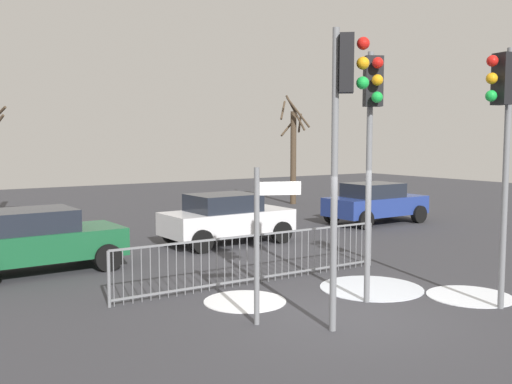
% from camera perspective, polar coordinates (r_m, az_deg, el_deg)
% --- Properties ---
extents(ground_plane, '(60.00, 60.00, 0.00)m').
position_cam_1_polar(ground_plane, '(10.66, 8.33, -11.71)').
color(ground_plane, '#38383D').
extents(traffic_light_rear_left, '(0.41, 0.52, 4.67)m').
position_cam_1_polar(traffic_light_rear_left, '(10.97, 11.20, 6.82)').
color(traffic_light_rear_left, slate).
rests_on(traffic_light_rear_left, ground).
extents(traffic_light_foreground_right, '(0.48, 0.46, 4.80)m').
position_cam_1_polar(traffic_light_foreground_right, '(9.33, 8.56, 7.72)').
color(traffic_light_foreground_right, slate).
rests_on(traffic_light_foreground_right, ground).
extents(traffic_light_mid_left, '(0.56, 0.35, 4.68)m').
position_cam_1_polar(traffic_light_mid_left, '(11.30, 22.75, 6.51)').
color(traffic_light_mid_left, slate).
rests_on(traffic_light_mid_left, ground).
extents(direction_sign_post, '(0.74, 0.34, 2.62)m').
position_cam_1_polar(direction_sign_post, '(9.71, 0.48, -4.33)').
color(direction_sign_post, slate).
rests_on(direction_sign_post, ground).
extents(pedestrian_guard_railing, '(6.58, 0.11, 1.07)m').
position_cam_1_polar(pedestrian_guard_railing, '(12.58, 0.18, -6.41)').
color(pedestrian_guard_railing, slate).
rests_on(pedestrian_guard_railing, ground).
extents(car_green_trailing, '(3.84, 1.99, 1.47)m').
position_cam_1_polar(car_green_trailing, '(14.51, -20.56, -4.32)').
color(car_green_trailing, '#195933').
rests_on(car_green_trailing, ground).
extents(car_blue_mid, '(3.82, 1.96, 1.47)m').
position_cam_1_polar(car_blue_mid, '(21.76, 11.48, -0.98)').
color(car_blue_mid, navy).
rests_on(car_blue_mid, ground).
extents(car_white_far, '(3.84, 2.00, 1.47)m').
position_cam_1_polar(car_white_far, '(17.25, -2.89, -2.51)').
color(car_white_far, silver).
rests_on(car_white_far, ground).
extents(bare_tree_centre, '(1.22, 1.49, 5.04)m').
position_cam_1_polar(bare_tree_centre, '(27.45, 3.64, 3.97)').
color(bare_tree_centre, '#473828').
rests_on(bare_tree_centre, ground).
extents(snow_patch_kerb, '(2.12, 2.12, 0.01)m').
position_cam_1_polar(snow_patch_kerb, '(12.53, 11.12, -9.12)').
color(snow_patch_kerb, silver).
rests_on(snow_patch_kerb, ground).
extents(snow_patch_island, '(1.66, 1.66, 0.01)m').
position_cam_1_polar(snow_patch_island, '(12.42, 20.04, -9.48)').
color(snow_patch_island, white).
rests_on(snow_patch_island, ground).
extents(snow_patch_verge, '(1.57, 1.57, 0.01)m').
position_cam_1_polar(snow_patch_verge, '(11.35, -1.09, -10.55)').
color(snow_patch_verge, white).
rests_on(snow_patch_verge, ground).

